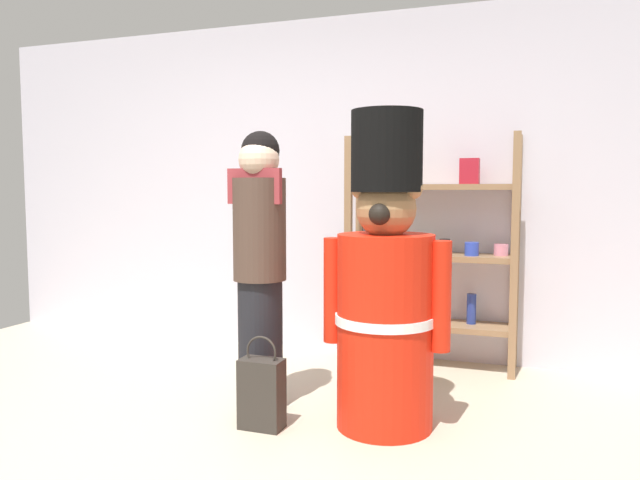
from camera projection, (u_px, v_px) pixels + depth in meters
ground_plane at (209, 465)px, 2.83m from camera, size 6.40×6.40×0.00m
back_wall at (348, 187)px, 4.79m from camera, size 6.40×0.12×2.60m
merchandise_shelf at (431, 251)px, 4.39m from camera, size 1.21×0.35×1.66m
teddy_bear_guard at (385, 292)px, 3.23m from camera, size 0.69×0.54×1.69m
person_shopper at (260, 260)px, 3.51m from camera, size 0.32×0.31×1.61m
shopping_bag at (262, 393)px, 3.25m from camera, size 0.23×0.14×0.50m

